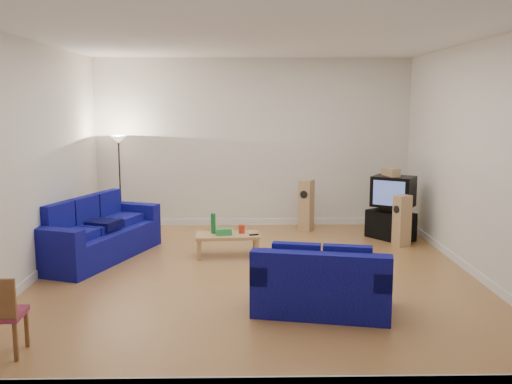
{
  "coord_description": "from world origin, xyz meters",
  "views": [
    {
      "loc": [
        -0.16,
        -7.68,
        2.38
      ],
      "look_at": [
        0.0,
        0.4,
        1.1
      ],
      "focal_mm": 40.0,
      "sensor_mm": 36.0,
      "label": 1
    }
  ],
  "objects_px": {
    "tv_stand": "(390,225)",
    "television": "(393,191)",
    "sofa_three_seat": "(92,237)",
    "sofa_loveseat": "(322,287)",
    "coffee_table": "(228,237)"
  },
  "relations": [
    {
      "from": "tv_stand",
      "to": "television",
      "type": "xyz_separation_m",
      "value": [
        0.02,
        -0.03,
        0.61
      ]
    },
    {
      "from": "sofa_three_seat",
      "to": "sofa_loveseat",
      "type": "bearing_deg",
      "value": 74.41
    },
    {
      "from": "coffee_table",
      "to": "tv_stand",
      "type": "height_order",
      "value": "tv_stand"
    },
    {
      "from": "sofa_loveseat",
      "to": "tv_stand",
      "type": "bearing_deg",
      "value": 76.1
    },
    {
      "from": "tv_stand",
      "to": "sofa_three_seat",
      "type": "bearing_deg",
      "value": -113.34
    },
    {
      "from": "tv_stand",
      "to": "television",
      "type": "height_order",
      "value": "television"
    },
    {
      "from": "television",
      "to": "sofa_loveseat",
      "type": "bearing_deg",
      "value": -84.5
    },
    {
      "from": "sofa_three_seat",
      "to": "tv_stand",
      "type": "bearing_deg",
      "value": 123.52
    },
    {
      "from": "sofa_loveseat",
      "to": "coffee_table",
      "type": "xyz_separation_m",
      "value": [
        -1.15,
        2.39,
        0.01
      ]
    },
    {
      "from": "sofa_three_seat",
      "to": "sofa_loveseat",
      "type": "height_order",
      "value": "sofa_three_seat"
    },
    {
      "from": "coffee_table",
      "to": "sofa_loveseat",
      "type": "bearing_deg",
      "value": -64.38
    },
    {
      "from": "sofa_three_seat",
      "to": "tv_stand",
      "type": "height_order",
      "value": "sofa_three_seat"
    },
    {
      "from": "sofa_three_seat",
      "to": "tv_stand",
      "type": "distance_m",
      "value": 5.03
    },
    {
      "from": "coffee_table",
      "to": "television",
      "type": "height_order",
      "value": "television"
    },
    {
      "from": "coffee_table",
      "to": "television",
      "type": "bearing_deg",
      "value": 20.62
    }
  ]
}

